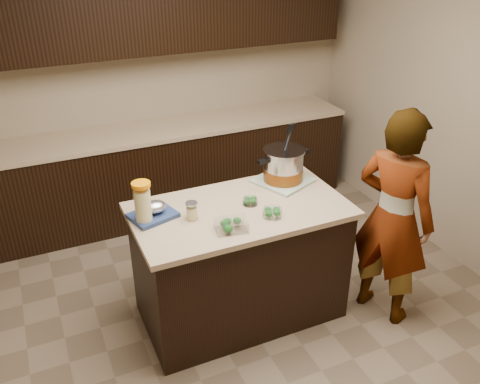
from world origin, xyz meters
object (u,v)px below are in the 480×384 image
Objects in this scene: island at (240,262)px; stock_pot at (283,167)px; person at (393,218)px; lemonade_pitcher at (143,205)px.

stock_pot is (0.45, 0.22, 0.57)m from island.
person is at bearing -55.00° from stock_pot.
lemonade_pitcher is (-1.09, -0.16, 0.01)m from stock_pot.
stock_pot is 1.51× the size of lemonade_pitcher.
island is at bearing -158.66° from stock_pot.
island is 3.36× the size of stock_pot.
person is at bearing -16.09° from lemonade_pitcher.
island is 0.76m from stock_pot.
stock_pot reaches higher than island.
island is at bearing 45.99° from person.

